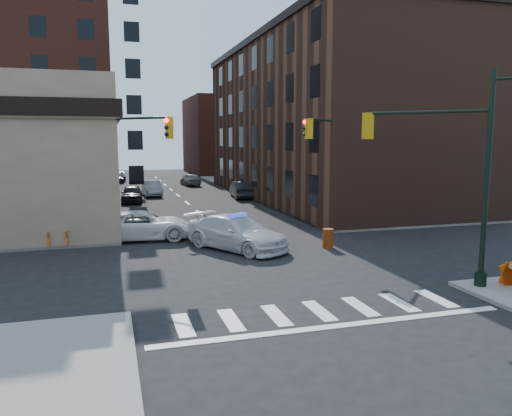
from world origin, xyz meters
TOP-DOWN VIEW (x-y plane):
  - ground at (0.00, 0.00)m, footprint 140.00×140.00m
  - sidewalk_ne at (23.00, 32.75)m, footprint 34.00×54.50m
  - commercial_row_ne at (13.00, 22.50)m, footprint 14.00×34.00m
  - filler_nw at (-16.00, 62.00)m, footprint 20.00×18.00m
  - filler_ne at (14.00, 58.00)m, footprint 16.00×16.00m
  - signal_pole_se at (6.04, -5.52)m, footprint 5.40×5.27m
  - signal_pole_nw at (-5.85, 5.34)m, footprint 3.58×3.67m
  - signal_pole_ne at (5.84, 5.35)m, footprint 3.67×3.58m
  - tree_ne_near at (7.50, 26.00)m, footprint 3.00×3.00m
  - tree_ne_far at (7.50, 34.00)m, footprint 3.00×3.00m
  - police_car at (-0.35, 2.94)m, footprint 5.19×6.28m
  - pickup at (-4.79, 6.84)m, footprint 6.01×3.08m
  - parked_car_wnear at (-4.63, 23.86)m, footprint 2.11×4.58m
  - parked_car_wfar at (-2.50, 28.38)m, footprint 1.74×4.66m
  - parked_car_wdeep at (-5.50, 44.54)m, footprint 2.35×4.70m
  - parked_car_enear at (5.50, 24.16)m, footprint 2.15×4.97m
  - parked_car_efar at (2.85, 38.20)m, footprint 2.18×4.49m
  - pedestrian_a at (-9.66, 7.58)m, footprint 0.76×0.66m
  - pedestrian_b at (-10.85, 6.59)m, footprint 1.13×0.97m
  - barrel_road at (4.30, 1.93)m, footprint 0.57×0.57m
  - barrel_bank at (-5.50, 7.61)m, footprint 0.61×0.61m
  - barricade_nw_a at (-7.33, 7.11)m, footprint 1.37×0.78m
  - barricade_nw_b at (-9.15, 5.70)m, footprint 1.18×0.61m

SIDE VIEW (x-z plane):
  - ground at x=0.00m, z-range 0.00..0.00m
  - sidewalk_ne at x=23.00m, z-range 0.00..0.15m
  - barrel_road at x=4.30m, z-range 0.00..1.00m
  - barrel_bank at x=-5.50m, z-range 0.00..1.03m
  - barricade_nw_b at x=-9.15m, z-range 0.15..1.02m
  - barricade_nw_a at x=-7.33m, z-range 0.15..1.13m
  - parked_car_wdeep at x=-5.50m, z-range 0.00..1.31m
  - parked_car_efar at x=2.85m, z-range 0.00..1.48m
  - parked_car_wnear at x=-4.63m, z-range 0.00..1.52m
  - parked_car_wfar at x=-2.50m, z-range 0.00..1.52m
  - parked_car_enear at x=5.50m, z-range 0.00..1.59m
  - pickup at x=-4.79m, z-range 0.00..1.62m
  - police_car at x=-0.35m, z-range 0.00..1.72m
  - pedestrian_a at x=-9.66m, z-range 0.15..1.90m
  - pedestrian_b at x=-10.85m, z-range 0.15..2.15m
  - tree_ne_near at x=7.50m, z-range 1.06..5.91m
  - tree_ne_far at x=7.50m, z-range 1.06..5.91m
  - signal_pole_nw at x=-5.85m, z-range 0.34..8.34m
  - signal_pole_ne at x=5.84m, z-range 0.34..8.34m
  - signal_pole_se at x=6.04m, z-range 0.61..8.61m
  - filler_ne at x=14.00m, z-range 0.00..12.00m
  - commercial_row_ne at x=13.00m, z-range 0.00..14.00m
  - filler_nw at x=-16.00m, z-range 0.00..16.00m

